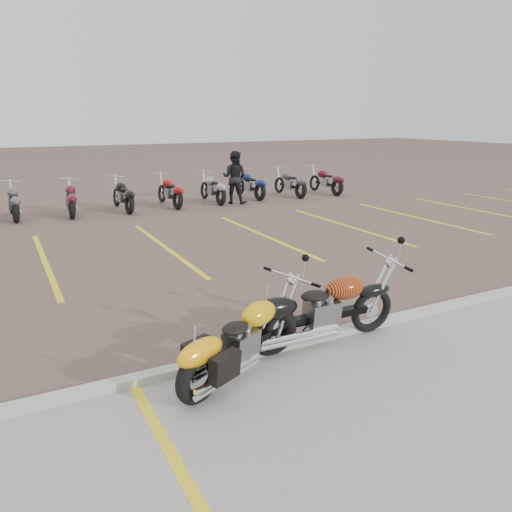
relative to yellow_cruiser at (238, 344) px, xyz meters
The scene contains 8 objects.
ground 2.66m from the yellow_cruiser, 64.87° to the left, with size 100.00×100.00×0.00m, color brown.
concrete_apron 2.44m from the yellow_cruiser, 62.24° to the right, with size 60.00×5.00×0.01m, color #9E9B93.
curb 1.24m from the yellow_cruiser, 18.77° to the left, with size 60.00×0.18×0.12m, color #ADAAA3.
parking_stripes 6.49m from the yellow_cruiser, 80.08° to the left, with size 38.00×5.50×0.01m, color yellow, non-canonical shape.
yellow_cruiser is the anchor object (origin of this frame).
flame_cruiser 1.42m from the yellow_cruiser, 12.58° to the left, with size 2.32×0.35×0.95m.
person_b 12.58m from the yellow_cruiser, 65.00° to the left, with size 0.91×0.71×1.87m, color black.
bg_bike_row 11.98m from the yellow_cruiser, 87.51° to the left, with size 18.85×2.02×1.10m.
Camera 1 is at (-3.43, -7.30, 3.05)m, focal length 35.00 mm.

